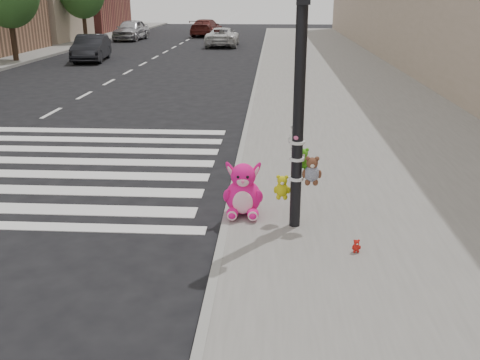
# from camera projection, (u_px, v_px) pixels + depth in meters

# --- Properties ---
(ground) EXTENTS (120.00, 120.00, 0.00)m
(ground) POSITION_uv_depth(u_px,v_px,m) (88.00, 290.00, 6.58)
(ground) COLOR black
(ground) RESTS_ON ground
(sidewalk_near) EXTENTS (7.00, 80.00, 0.14)m
(sidewalk_near) POSITION_uv_depth(u_px,v_px,m) (367.00, 115.00, 15.69)
(sidewalk_near) COLOR slate
(sidewalk_near) RESTS_ON ground
(curb_edge) EXTENTS (0.12, 80.00, 0.15)m
(curb_edge) POSITION_uv_depth(u_px,v_px,m) (249.00, 114.00, 15.89)
(curb_edge) COLOR gray
(curb_edge) RESTS_ON ground
(signal_pole) EXTENTS (0.70, 0.48, 4.00)m
(signal_pole) POSITION_uv_depth(u_px,v_px,m) (299.00, 119.00, 7.55)
(signal_pole) COLOR black
(signal_pole) RESTS_ON sidewalk_near
(pink_bunny) EXTENTS (0.62, 0.65, 0.89)m
(pink_bunny) POSITION_uv_depth(u_px,v_px,m) (243.00, 193.00, 8.36)
(pink_bunny) COLOR #F31482
(pink_bunny) RESTS_ON sidewalk_near
(red_teddy) EXTENTS (0.14, 0.11, 0.19)m
(red_teddy) POSITION_uv_depth(u_px,v_px,m) (356.00, 246.00, 7.21)
(red_teddy) COLOR red
(red_teddy) RESTS_ON sidewalk_near
(car_dark_far) EXTENTS (1.99, 4.34, 1.38)m
(car_dark_far) POSITION_uv_depth(u_px,v_px,m) (91.00, 48.00, 28.56)
(car_dark_far) COLOR black
(car_dark_far) RESTS_ON ground
(car_white_near) EXTENTS (2.17, 4.57, 1.26)m
(car_white_near) POSITION_uv_depth(u_px,v_px,m) (222.00, 37.00, 36.53)
(car_white_near) COLOR silver
(car_white_near) RESTS_ON ground
(car_maroon_near) EXTENTS (2.55, 5.04, 1.40)m
(car_maroon_near) POSITION_uv_depth(u_px,v_px,m) (206.00, 28.00, 45.19)
(car_maroon_near) COLOR #531B17
(car_maroon_near) RESTS_ON ground
(car_silver_deep) EXTENTS (2.18, 4.73, 1.57)m
(car_silver_deep) POSITION_uv_depth(u_px,v_px,m) (131.00, 30.00, 41.28)
(car_silver_deep) COLOR #B6B7BB
(car_silver_deep) RESTS_ON ground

